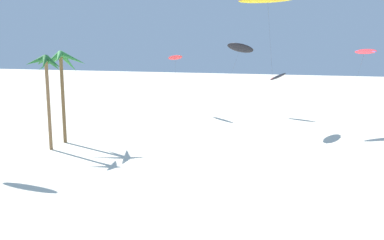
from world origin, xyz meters
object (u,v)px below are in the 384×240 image
object	(u,v)px
palm_tree_1	(62,67)
flying_kite_4	(240,48)
flying_kite_6	(268,0)
flying_kite_5	(278,76)
palm_tree_0	(46,72)
flying_kite_0	(175,58)
flying_kite_3	(365,51)

from	to	relation	value
palm_tree_1	flying_kite_4	xyz separation A→B (m)	(12.15, 24.85, 1.91)
palm_tree_1	flying_kite_6	bearing A→B (deg)	48.36
flying_kite_5	palm_tree_0	bearing A→B (deg)	-139.51
palm_tree_1	flying_kite_5	size ratio (longest dim) A/B	1.04
flying_kite_0	flying_kite_3	xyz separation A→B (m)	(25.07, 2.47, 0.91)
flying_kite_4	palm_tree_0	bearing A→B (deg)	-112.74
flying_kite_3	flying_kite_6	world-z (taller)	flying_kite_6
palm_tree_1	flying_kite_5	world-z (taller)	palm_tree_1
flying_kite_3	flying_kite_4	distance (m)	16.61
flying_kite_6	flying_kite_5	bearing A→B (deg)	-67.59
flying_kite_5	flying_kite_6	bearing A→B (deg)	112.41
palm_tree_0	flying_kite_6	bearing A→B (deg)	53.25
flying_kite_3	flying_kite_6	distance (m)	14.17
flying_kite_0	flying_kite_4	world-z (taller)	flying_kite_4
palm_tree_1	flying_kite_6	distance (m)	26.49
palm_tree_1	flying_kite_3	size ratio (longest dim) A/B	0.89
palm_tree_0	flying_kite_5	xyz separation A→B (m)	(18.75, 16.01, -1.05)
palm_tree_0	flying_kite_0	bearing A→B (deg)	82.58
palm_tree_0	flying_kite_0	xyz separation A→B (m)	(3.12, 23.95, 0.77)
flying_kite_4	flying_kite_6	distance (m)	9.54
palm_tree_1	flying_kite_6	world-z (taller)	flying_kite_6
flying_kite_0	flying_kite_5	bearing A→B (deg)	-26.93
flying_kite_4	flying_kite_6	xyz separation A→B (m)	(4.69, -5.92, 5.83)
palm_tree_1	flying_kite_0	world-z (taller)	palm_tree_1
palm_tree_0	flying_kite_3	world-z (taller)	flying_kite_3
palm_tree_0	flying_kite_0	size ratio (longest dim) A/B	1.02
palm_tree_1	flying_kite_3	bearing A→B (deg)	39.30
palm_tree_0	flying_kite_4	size ratio (longest dim) A/B	0.84
flying_kite_4	flying_kite_5	world-z (taller)	flying_kite_4
palm_tree_0	flying_kite_6	distance (m)	28.44
flying_kite_3	flying_kite_5	bearing A→B (deg)	-132.21
flying_kite_4	flying_kite_6	world-z (taller)	flying_kite_6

